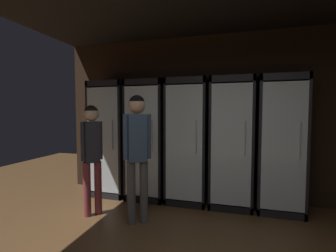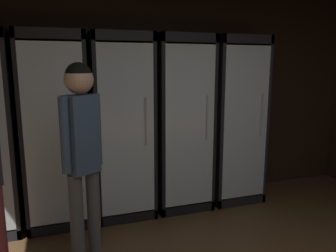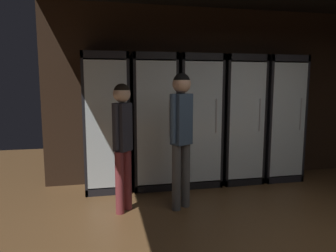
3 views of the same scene
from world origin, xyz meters
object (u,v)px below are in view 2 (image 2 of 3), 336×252
Objects in this scene: cooler_center at (122,128)px; cooler_far_right at (232,122)px; cooler_right at (180,125)px; cooler_left at (56,132)px; shopper_near at (82,144)px.

cooler_far_right is (1.40, -0.00, -0.00)m from cooler_center.
cooler_right is 1.00× the size of cooler_far_right.
cooler_left and cooler_right have the same top height.
cooler_center is at bearing 179.94° from cooler_right.
cooler_center is 1.18× the size of shopper_near.
shopper_near is at bearing -153.27° from cooler_far_right.
cooler_left reaches higher than shopper_near.
shopper_near is at bearing -77.91° from cooler_left.
shopper_near is (0.20, -0.95, 0.08)m from cooler_left.
shopper_near is (-1.90, -0.96, 0.08)m from cooler_far_right.
cooler_right is 0.70m from cooler_far_right.
cooler_center and cooler_far_right have the same top height.
cooler_center is (0.70, 0.00, 0.00)m from cooler_left.
cooler_left is 1.00× the size of cooler_center.
cooler_right is 1.53m from shopper_near.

